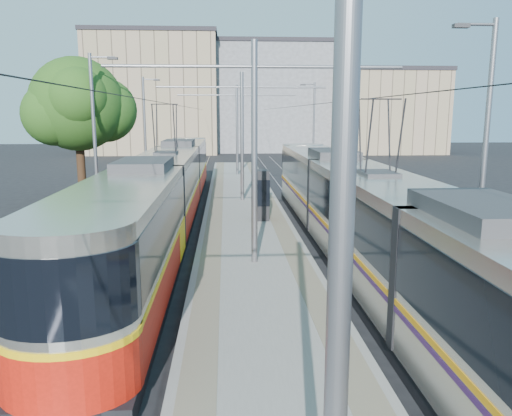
{
  "coord_description": "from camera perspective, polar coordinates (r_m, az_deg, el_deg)",
  "views": [
    {
      "loc": [
        -0.9,
        -7.75,
        5.09
      ],
      "look_at": [
        0.21,
        10.61,
        1.6
      ],
      "focal_mm": 35.0,
      "sensor_mm": 36.0,
      "label": 1
    }
  ],
  "objects": [
    {
      "name": "ground",
      "position": [
        9.31,
        2.85,
        -22.38
      ],
      "size": [
        160.0,
        160.0,
        0.0
      ],
      "primitive_type": "plane",
      "color": "black",
      "rests_on": "ground"
    },
    {
      "name": "platform",
      "position": [
        25.25,
        -1.34,
        -0.54
      ],
      "size": [
        4.0,
        50.0,
        0.3
      ],
      "primitive_type": "cube",
      "color": "gray",
      "rests_on": "ground"
    },
    {
      "name": "tactile_strip_left",
      "position": [
        25.21,
        -4.64,
        -0.23
      ],
      "size": [
        0.7,
        50.0,
        0.01
      ],
      "primitive_type": "cube",
      "color": "gray",
      "rests_on": "platform"
    },
    {
      "name": "tactile_strip_right",
      "position": [
        25.32,
        1.94,
        -0.16
      ],
      "size": [
        0.7,
        50.0,
        0.01
      ],
      "primitive_type": "cube",
      "color": "gray",
      "rests_on": "platform"
    },
    {
      "name": "rails",
      "position": [
        25.28,
        -1.34,
        -0.84
      ],
      "size": [
        8.71,
        70.0,
        0.03
      ],
      "color": "gray",
      "rests_on": "ground"
    },
    {
      "name": "tram_left",
      "position": [
        23.19,
        -10.11,
        2.19
      ],
      "size": [
        2.43,
        31.24,
        5.5
      ],
      "color": "black",
      "rests_on": "ground"
    },
    {
      "name": "tram_right",
      "position": [
        15.5,
        13.51,
        -1.6
      ],
      "size": [
        2.43,
        31.06,
        5.5
      ],
      "color": "black",
      "rests_on": "ground"
    },
    {
      "name": "catenary",
      "position": [
        21.93,
        -1.11,
        9.26
      ],
      "size": [
        9.2,
        70.0,
        7.0
      ],
      "color": "slate",
      "rests_on": "platform"
    },
    {
      "name": "street_lamps",
      "position": [
        28.78,
        -1.68,
        8.93
      ],
      "size": [
        15.18,
        38.22,
        8.0
      ],
      "color": "slate",
      "rests_on": "ground"
    },
    {
      "name": "shelter",
      "position": [
        22.78,
        0.71,
        1.66
      ],
      "size": [
        0.65,
        1.04,
        2.28
      ],
      "rotation": [
        0.0,
        0.0,
        -0.01
      ],
      "color": "black",
      "rests_on": "platform"
    },
    {
      "name": "tree",
      "position": [
        29.5,
        -19.01,
        10.95
      ],
      "size": [
        5.59,
        5.17,
        8.12
      ],
      "color": "#382314",
      "rests_on": "ground"
    },
    {
      "name": "building_left",
      "position": [
        68.41,
        -11.37,
        12.64
      ],
      "size": [
        16.32,
        12.24,
        15.19
      ],
      "color": "#9D856A",
      "rests_on": "ground"
    },
    {
      "name": "building_centre",
      "position": [
        72.11,
        2.1,
        12.46
      ],
      "size": [
        18.36,
        14.28,
        14.5
      ],
      "color": "gray",
      "rests_on": "ground"
    },
    {
      "name": "building_right",
      "position": [
        68.99,
        14.44,
        10.66
      ],
      "size": [
        14.28,
        10.2,
        10.76
      ],
      "color": "#9D856A",
      "rests_on": "ground"
    }
  ]
}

